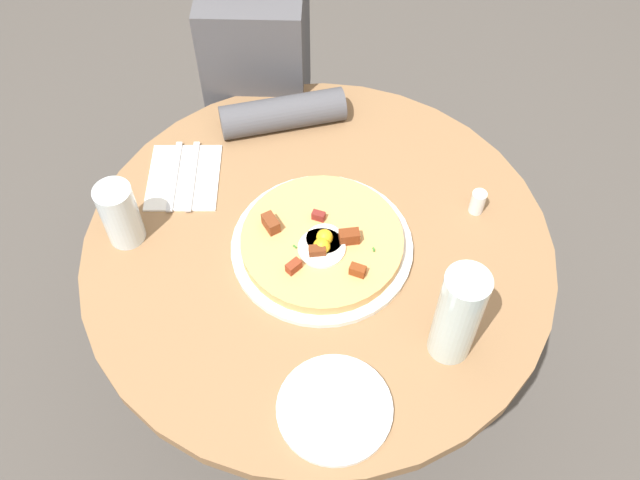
{
  "coord_description": "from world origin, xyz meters",
  "views": [
    {
      "loc": [
        0.76,
        0.02,
        1.8
      ],
      "look_at": [
        0.0,
        0.0,
        0.75
      ],
      "focal_mm": 39.65,
      "sensor_mm": 36.0,
      "label": 1
    }
  ],
  "objects": [
    {
      "name": "pizza_plate",
      "position": [
        0.01,
        0.01,
        0.73
      ],
      "size": [
        0.34,
        0.34,
        0.01
      ],
      "primitive_type": "cylinder",
      "color": "white",
      "rests_on": "dining_table"
    },
    {
      "name": "salt_shaker",
      "position": [
        -0.09,
        0.3,
        0.75
      ],
      "size": [
        0.03,
        0.03,
        0.05
      ],
      "primitive_type": "cylinder",
      "color": "white",
      "rests_on": "dining_table"
    },
    {
      "name": "fork",
      "position": [
        -0.15,
        -0.29,
        0.74
      ],
      "size": [
        0.18,
        0.02,
        0.0
      ],
      "primitive_type": "cube",
      "rotation": [
        0.0,
        0.0,
        0.03
      ],
      "color": "silver",
      "rests_on": "napkin"
    },
    {
      "name": "dining_table",
      "position": [
        0.0,
        0.0,
        0.56
      ],
      "size": [
        0.88,
        0.88,
        0.73
      ],
      "color": "olive",
      "rests_on": "ground_plane"
    },
    {
      "name": "knife",
      "position": [
        -0.16,
        -0.25,
        0.74
      ],
      "size": [
        0.18,
        0.02,
        0.0
      ],
      "primitive_type": "cube",
      "rotation": [
        0.0,
        0.0,
        0.03
      ],
      "color": "silver",
      "rests_on": "napkin"
    },
    {
      "name": "ground_plane",
      "position": [
        0.0,
        0.0,
        0.0
      ],
      "size": [
        6.0,
        6.0,
        0.0
      ],
      "primitive_type": "plane",
      "color": "#4C4742"
    },
    {
      "name": "napkin",
      "position": [
        -0.15,
        -0.27,
        0.73
      ],
      "size": [
        0.17,
        0.15,
        0.0
      ],
      "primitive_type": "cube",
      "rotation": [
        0.0,
        0.0,
        0.03
      ],
      "color": "white",
      "rests_on": "dining_table"
    },
    {
      "name": "person_seated",
      "position": [
        -0.58,
        -0.15,
        0.51
      ],
      "size": [
        0.53,
        0.35,
        1.14
      ],
      "color": "#2D2D33",
      "rests_on": "ground_plane"
    },
    {
      "name": "breakfast_pizza",
      "position": [
        0.01,
        0.01,
        0.75
      ],
      "size": [
        0.3,
        0.3,
        0.05
      ],
      "color": "tan",
      "rests_on": "pizza_plate"
    },
    {
      "name": "bread_plate",
      "position": [
        0.32,
        0.04,
        0.73
      ],
      "size": [
        0.19,
        0.19,
        0.01
      ],
      "primitive_type": "cylinder",
      "color": "white",
      "rests_on": "dining_table"
    },
    {
      "name": "water_glass",
      "position": [
        -0.01,
        -0.36,
        0.79
      ],
      "size": [
        0.07,
        0.07,
        0.13
      ],
      "primitive_type": "cylinder",
      "color": "silver",
      "rests_on": "dining_table"
    },
    {
      "name": "water_bottle",
      "position": [
        0.2,
        0.23,
        0.83
      ],
      "size": [
        0.07,
        0.07,
        0.21
      ],
      "primitive_type": "cylinder",
      "color": "silver",
      "rests_on": "dining_table"
    }
  ]
}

